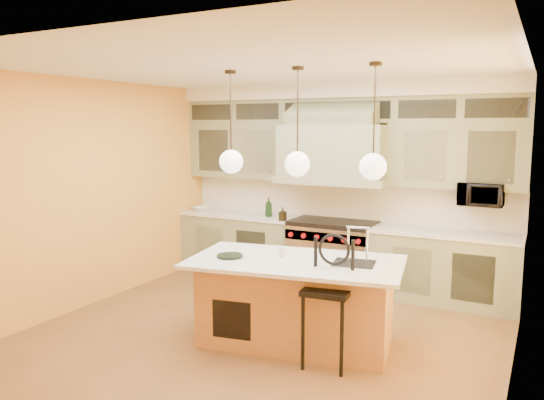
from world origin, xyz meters
The scene contains 18 objects.
floor centered at (0.00, 0.00, 0.00)m, with size 5.00×5.00×0.00m, color brown.
ceiling centered at (0.00, 0.00, 2.90)m, with size 5.00×5.00×0.00m, color white.
wall_back centered at (0.00, 2.50, 1.45)m, with size 5.00×5.00×0.00m, color gold.
wall_front centered at (0.00, -2.50, 1.45)m, with size 5.00×5.00×0.00m, color gold.
wall_left centered at (-2.50, 0.00, 1.45)m, with size 5.00×5.00×0.00m, color gold.
wall_right centered at (2.50, 0.00, 1.45)m, with size 5.00×5.00×0.00m, color gold.
back_cabinetry centered at (0.00, 2.23, 1.43)m, with size 5.00×0.77×2.90m.
range centered at (0.00, 2.14, 0.49)m, with size 1.20×0.74×0.96m.
kitchen_island centered at (0.41, 0.05, 0.47)m, with size 2.37×1.54×1.35m.
counter_stool centered at (0.90, -0.27, 0.73)m, with size 0.49×0.49×1.27m.
microwave centered at (1.95, 2.25, 1.45)m, with size 0.54×0.37×0.30m, color black.
oil_bottle_a centered at (-1.05, 2.15, 1.08)m, with size 0.11×0.11×0.29m, color black.
oil_bottle_b centered at (-0.70, 1.92, 1.04)m, with size 0.09×0.09×0.20m, color black.
fruit_bowl centered at (-2.30, 2.15, 0.97)m, with size 0.26×0.26×0.06m, color white.
cup centered at (0.23, 0.07, 0.97)m, with size 0.10×0.10×0.09m, color silver.
pendant_left centered at (-0.40, 0.05, 1.95)m, with size 0.26×0.26×1.11m.
pendant_center centered at (0.40, 0.05, 1.95)m, with size 0.26×0.26×1.11m.
pendant_right centered at (1.20, 0.05, 1.95)m, with size 0.26×0.26×1.11m.
Camera 1 is at (2.70, -4.88, 2.30)m, focal length 35.00 mm.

